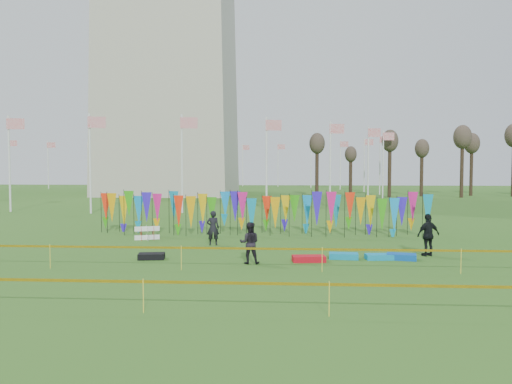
# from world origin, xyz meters

# --- Properties ---
(ground) EXTENTS (160.00, 160.00, 0.00)m
(ground) POSITION_xyz_m (0.00, 0.00, 0.00)
(ground) COLOR #2B5919
(ground) RESTS_ON ground
(flagpole_ring) EXTENTS (57.40, 56.16, 8.00)m
(flagpole_ring) POSITION_xyz_m (-14.00, 48.00, 4.00)
(flagpole_ring) COLOR silver
(flagpole_ring) RESTS_ON ground
(banner_row) EXTENTS (18.64, 0.64, 2.31)m
(banner_row) POSITION_xyz_m (0.28, 8.46, 1.43)
(banner_row) COLOR black
(banner_row) RESTS_ON ground
(caution_tape_near) EXTENTS (26.00, 0.02, 0.90)m
(caution_tape_near) POSITION_xyz_m (-0.22, -1.11, 0.78)
(caution_tape_near) COLOR #DDAC04
(caution_tape_near) RESTS_ON ground
(caution_tape_far) EXTENTS (26.00, 0.02, 0.90)m
(caution_tape_far) POSITION_xyz_m (-0.22, -6.47, 0.78)
(caution_tape_far) COLOR #DDAC04
(caution_tape_far) RESTS_ON ground
(box_kite) EXTENTS (0.65, 0.65, 0.72)m
(box_kite) POSITION_xyz_m (-5.40, 6.10, 0.36)
(box_kite) COLOR #BB0E10
(box_kite) RESTS_ON ground
(person_left) EXTENTS (0.66, 0.53, 1.67)m
(person_left) POSITION_xyz_m (-1.76, 4.68, 0.84)
(person_left) COLOR black
(person_left) RESTS_ON ground
(person_mid) EXTENTS (0.80, 0.51, 1.63)m
(person_mid) POSITION_xyz_m (0.36, 0.24, 0.82)
(person_mid) COLOR black
(person_mid) RESTS_ON ground
(person_right) EXTENTS (1.20, 0.94, 1.80)m
(person_right) POSITION_xyz_m (7.80, 2.37, 0.90)
(person_right) COLOR black
(person_right) RESTS_ON ground
(kite_bag_turquoise) EXTENTS (1.22, 0.69, 0.24)m
(kite_bag_turquoise) POSITION_xyz_m (4.14, 1.49, 0.12)
(kite_bag_turquoise) COLOR #0C8BBF
(kite_bag_turquoise) RESTS_ON ground
(kite_bag_blue) EXTENTS (1.26, 0.84, 0.24)m
(kite_bag_blue) POSITION_xyz_m (6.48, 1.46, 0.12)
(kite_bag_blue) COLOR #0B50B8
(kite_bag_blue) RESTS_ON ground
(kite_bag_red) EXTENTS (1.37, 0.75, 0.24)m
(kite_bag_red) POSITION_xyz_m (2.68, 0.78, 0.12)
(kite_bag_red) COLOR red
(kite_bag_red) RESTS_ON ground
(kite_bag_black) EXTENTS (1.13, 0.76, 0.24)m
(kite_bag_black) POSITION_xyz_m (-3.74, 0.91, 0.12)
(kite_bag_black) COLOR black
(kite_bag_black) RESTS_ON ground
(kite_bag_teal) EXTENTS (1.21, 0.67, 0.22)m
(kite_bag_teal) POSITION_xyz_m (5.61, 1.45, 0.11)
(kite_bag_teal) COLOR #0E8CC4
(kite_bag_teal) RESTS_ON ground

